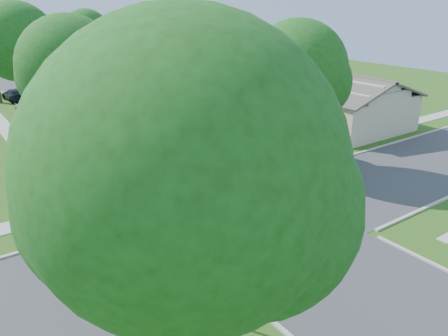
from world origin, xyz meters
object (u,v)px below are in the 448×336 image
stop_sign_sw (232,270)px  tree_sw_corner (189,186)px  stop_sign_ne (267,139)px  tree_w_mid (19,45)px  car_curb_east (98,96)px  tree_e_near (224,66)px  house_ne_far (203,75)px  tree_e_far (87,36)px  tree_w_near (72,72)px  tree_e_mid (141,42)px  house_ne_near (321,103)px  car_driveway (274,154)px  car_curb_west (15,95)px  tree_ne_corner (297,75)px

stop_sign_sw → tree_sw_corner: bearing=-140.0°
stop_sign_ne → tree_sw_corner: tree_sw_corner is taller
tree_w_mid → car_curb_east: (7.84, 7.26, -5.83)m
tree_e_near → house_ne_far: bearing=60.7°
tree_e_far → tree_w_near: size_ratio=0.97×
tree_sw_corner → tree_w_mid: bearing=84.3°
house_ne_far → car_curb_east: bearing=-176.7°
stop_sign_sw → tree_w_near: size_ratio=0.33×
tree_e_near → house_ne_far: 23.30m
tree_e_near → tree_e_mid: (0.01, 12.00, 0.61)m
tree_e_far → house_ne_near: (11.24, -23.01, -4.46)m
tree_e_mid → house_ne_far: (11.23, 7.99, -4.74)m
tree_sw_corner → car_curb_east: (10.64, 35.26, -5.60)m
tree_e_far → house_ne_far: (11.24, -5.01, -4.46)m
tree_w_mid → car_curb_east: bearing=42.8°
house_ne_near → tree_e_mid: bearing=138.3°
car_driveway → car_curb_west: 30.20m
tree_w_mid → tree_w_near: bearing=-90.0°
car_curb_east → car_curb_west: bearing=140.7°
tree_e_near → house_ne_far: tree_e_near is taller
stop_sign_ne → tree_w_mid: bearing=119.8°
tree_w_near → tree_sw_corner: tree_sw_corner is taller
tree_e_far → car_driveway: 29.03m
tree_e_near → tree_e_mid: tree_e_mid is taller
tree_e_far → house_ne_near: size_ratio=0.64×
tree_sw_corner → house_ne_near: size_ratio=0.70×
house_ne_far → car_driveway: 25.55m
stop_sign_sw → car_driveway: bearing=43.6°
car_curb_west → tree_w_near: bearing=81.1°
house_ne_near → car_curb_east: (-12.79, 17.27, -0.85)m
stop_sign_ne → tree_ne_corner: 3.96m
tree_w_mid → car_curb_west: (1.44, 13.26, -5.88)m
tree_e_mid → car_driveway: (1.24, -15.51, -5.62)m
stop_sign_sw → tree_sw_corner: size_ratio=0.31×
tree_e_near → tree_e_far: tree_e_far is taller
stop_sign_ne → car_driveway: (1.30, 0.80, -1.40)m
stop_sign_sw → tree_sw_corner: 5.54m
tree_e_far → tree_ne_corner: size_ratio=1.01×
house_ne_far → car_driveway: size_ratio=3.55×
car_curb_east → car_driveway: bearing=-79.1°
tree_e_mid → tree_ne_corner: (1.60, -16.80, -0.66)m
tree_e_mid → stop_sign_ne: bearing=-90.2°
stop_sign_ne → tree_e_far: size_ratio=0.34×
house_ne_far → tree_w_mid: bearing=-158.8°
stop_sign_ne → house_ne_far: bearing=65.1°
tree_w_mid → tree_ne_corner: 20.10m
tree_e_far → tree_w_near: (-9.40, -25.00, 0.14)m
tree_w_mid → tree_ne_corner: size_ratio=1.10×
tree_ne_corner → house_ne_far: (9.63, 24.79, -4.08)m
house_ne_far → stop_sign_sw: bearing=-121.6°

